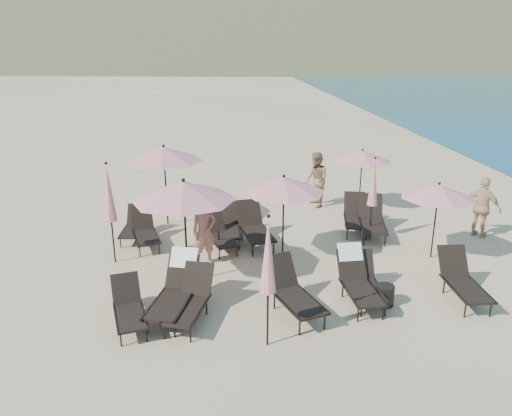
{
  "coord_description": "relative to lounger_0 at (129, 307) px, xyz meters",
  "views": [
    {
      "loc": [
        -2.08,
        -9.13,
        5.32
      ],
      "look_at": [
        -1.12,
        3.5,
        1.1
      ],
      "focal_mm": 35.0,
      "sensor_mm": 36.0,
      "label": 1
    }
  ],
  "objects": [
    {
      "name": "ground",
      "position": [
        3.91,
        0.34,
        -0.4
      ],
      "size": [
        800.0,
        800.0,
        0.0
      ],
      "primitive_type": "plane",
      "color": "#D6BA8C",
      "rests_on": "ground"
    },
    {
      "name": "volcanic_headland",
      "position": [
        75.28,
        302.96,
        26.1
      ],
      "size": [
        690.0,
        690.0,
        55.0
      ],
      "color": "brown",
      "rests_on": "ground"
    },
    {
      "name": "hotel_skyline",
      "position": [
        -89.71,
        271.55,
        23.79
      ],
      "size": [
        109.0,
        82.0,
        55.0
      ],
      "color": "beige",
      "rests_on": "ground"
    },
    {
      "name": "lounger_0",
      "position": [
        0.0,
        0.0,
        0.0
      ],
      "size": [
        0.93,
        1.58,
        0.85
      ],
      "rotation": [
        0.0,
        0.0,
        0.26
      ],
      "color": "black",
      "rests_on": "ground"
    },
    {
      "name": "lounger_1",
      "position": [
        0.88,
        0.47,
        0.15
      ],
      "size": [
        1.1,
        1.94,
        1.14
      ],
      "rotation": [
        0.0,
        0.0,
        -0.25
      ],
      "color": "black",
      "rests_on": "ground"
    },
    {
      "name": "lounger_2",
      "position": [
        3.27,
        0.26,
        0.08
      ],
      "size": [
        1.22,
        1.88,
        1.01
      ],
      "rotation": [
        0.0,
        0.0,
        0.34
      ],
      "color": "black",
      "rests_on": "ground"
    },
    {
      "name": "lounger_3",
      "position": [
        4.73,
        0.67,
        0.11
      ],
      "size": [
        0.73,
        1.75,
        1.07
      ],
      "rotation": [
        0.0,
        0.0,
        0.06
      ],
      "color": "black",
      "rests_on": "ground"
    },
    {
      "name": "lounger_4",
      "position": [
        4.91,
        0.68,
        0.02
      ],
      "size": [
        0.65,
        1.59,
        0.9
      ],
      "rotation": [
        0.0,
        0.0,
        -0.04
      ],
      "color": "black",
      "rests_on": "ground"
    },
    {
      "name": "lounger_5",
      "position": [
        7.01,
        0.55,
        0.05
      ],
      "size": [
        0.68,
        1.7,
        0.97
      ],
      "rotation": [
        0.0,
        0.0,
        -0.02
      ],
      "color": "black",
      "rests_on": "ground"
    },
    {
      "name": "lounger_6",
      "position": [
        -0.24,
        4.13,
        0.03
      ],
      "size": [
        1.01,
        1.7,
        0.92
      ],
      "rotation": [
        0.0,
        0.0,
        0.27
      ],
      "color": "black",
      "rests_on": "ground"
    },
    {
      "name": "lounger_7",
      "position": [
        -0.62,
        4.65,
        -0.0
      ],
      "size": [
        0.65,
        1.51,
        0.85
      ],
      "rotation": [
        0.0,
        0.0,
        -0.06
      ],
      "color": "black",
      "rests_on": "ground"
    },
    {
      "name": "lounger_8",
      "position": [
        2.07,
        4.37,
        0.04
      ],
      "size": [
        0.64,
        1.62,
        0.93
      ],
      "rotation": [
        0.0,
        0.0,
        -0.01
      ],
      "color": "black",
      "rests_on": "ground"
    },
    {
      "name": "lounger_9",
      "position": [
        2.76,
        4.02,
        0.09
      ],
      "size": [
        1.03,
        1.93,
        1.05
      ],
      "rotation": [
        0.0,
        0.0,
        0.19
      ],
      "color": "black",
      "rests_on": "ground"
    },
    {
      "name": "lounger_10",
      "position": [
        5.82,
        4.84,
        0.06
      ],
      "size": [
        0.97,
        1.8,
        0.98
      ],
      "rotation": [
        0.0,
        0.0,
        -0.2
      ],
      "color": "black",
      "rests_on": "ground"
    },
    {
      "name": "lounger_11",
      "position": [
        6.19,
        4.4,
        0.09
      ],
      "size": [
        1.02,
        1.91,
        1.04
      ],
      "rotation": [
        0.0,
        0.0,
        -0.19
      ],
      "color": "black",
      "rests_on": "ground"
    },
    {
      "name": "lounger_12",
      "position": [
        1.79,
        3.77,
        0.01
      ],
      "size": [
        1.02,
        1.63,
        0.88
      ],
      "rotation": [
        0.0,
        0.0,
        0.32
      ],
      "color": "black",
      "rests_on": "ground"
    },
    {
      "name": "lounger_13",
      "position": [
        1.18,
        0.13,
        0.05
      ],
      "size": [
        1.06,
        1.77,
        0.95
      ],
      "rotation": [
        0.0,
        0.0,
        -0.28
      ],
      "color": "black",
      "rests_on": "ground"
    },
    {
      "name": "umbrella_open_0",
      "position": [
        1.04,
        1.81,
        1.82
      ],
      "size": [
        2.33,
        2.33,
        2.51
      ],
      "color": "black",
      "rests_on": "ground"
    },
    {
      "name": "umbrella_open_1",
      "position": [
        3.41,
        2.95,
        1.59
      ],
      "size": [
        2.09,
        2.09,
        2.25
      ],
      "color": "black",
      "rests_on": "ground"
    },
    {
      "name": "umbrella_open_2",
      "position": [
        7.27,
        2.74,
        1.4
      ],
      "size": [
        1.89,
        1.89,
        2.03
      ],
      "color": "black",
      "rests_on": "ground"
    },
    {
      "name": "umbrella_open_3",
      "position": [
        0.21,
        5.81,
        1.79
      ],
      "size": [
        2.3,
        2.3,
        2.48
      ],
      "color": "black",
      "rests_on": "ground"
    },
    {
      "name": "umbrella_open_4",
      "position": [
        6.48,
        6.78,
        1.41
      ],
      "size": [
        1.9,
        1.9,
        2.05
      ],
      "color": "black",
      "rests_on": "ground"
    },
    {
      "name": "umbrella_closed_0",
      "position": [
        2.64,
        -0.88,
        1.38
      ],
      "size": [
        0.3,
        0.3,
        2.56
      ],
      "color": "black",
      "rests_on": "ground"
    },
    {
      "name": "umbrella_closed_1",
      "position": [
        6.04,
        4.08,
        1.26
      ],
      "size": [
        0.28,
        0.28,
        2.39
      ],
      "color": "black",
      "rests_on": "ground"
    },
    {
      "name": "umbrella_closed_2",
      "position": [
        -0.87,
        3.06,
        1.42
      ],
      "size": [
        0.31,
        0.31,
        2.61
      ],
      "color": "black",
      "rests_on": "ground"
    },
    {
      "name": "side_table_0",
      "position": [
        -0.13,
        0.76,
        -0.19
      ],
      "size": [
        0.4,
        0.4,
        0.41
      ],
      "primitive_type": "cylinder",
      "color": "black",
      "rests_on": "ground"
    },
    {
      "name": "side_table_1",
      "position": [
        5.27,
        0.41,
        -0.18
      ],
      "size": [
        0.4,
        0.4,
        0.45
      ],
      "primitive_type": "cylinder",
      "color": "black",
      "rests_on": "ground"
    },
    {
      "name": "beachgoer_a",
      "position": [
        1.42,
        2.78,
        0.46
      ],
      "size": [
        0.74,
        0.61,
        1.73
      ],
      "primitive_type": "imported",
      "rotation": [
        0.0,
        0.0,
        0.36
      ],
      "color": "#9D6355",
      "rests_on": "ground"
    },
    {
      "name": "beachgoer_b",
      "position": [
        5.07,
        7.18,
        0.53
      ],
      "size": [
        0.81,
        0.98,
        1.85
      ],
      "primitive_type": "imported",
      "rotation": [
        0.0,
        0.0,
        -1.44
      ],
      "color": "#8E6849",
      "rests_on": "ground"
    },
    {
      "name": "beachgoer_c",
      "position": [
        9.23,
        4.05,
        0.48
      ],
      "size": [
        1.0,
        1.06,
        1.76
      ],
      "primitive_type": "imported",
      "rotation": [
        0.0,
        0.0,
        2.28
      ],
      "color": "tan",
      "rests_on": "ground"
    }
  ]
}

